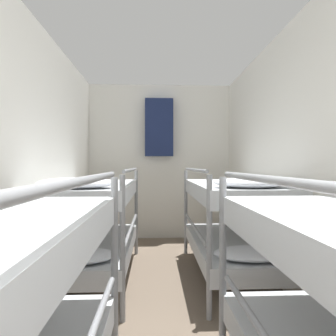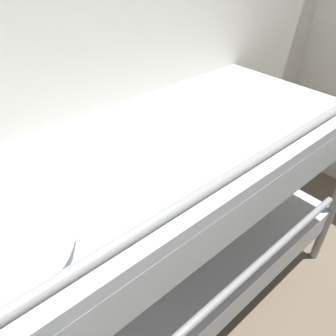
{
  "view_description": "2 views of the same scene",
  "coord_description": "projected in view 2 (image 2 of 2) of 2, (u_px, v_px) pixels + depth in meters",
  "views": [
    {
      "loc": [
        -0.09,
        0.47,
        1.18
      ],
      "look_at": [
        0.09,
        4.43,
        1.14
      ],
      "focal_mm": 32.0,
      "sensor_mm": 36.0,
      "label": 1
    },
    {
      "loc": [
        0.06,
        2.89,
        1.64
      ],
      "look_at": [
        -0.68,
        3.54,
        0.92
      ],
      "focal_mm": 35.0,
      "sensor_mm": 36.0,
      "label": 2
    }
  ],
  "objects": [
    {
      "name": "bunk_stack_left_far",
      "position": [
        158.0,
        220.0,
        1.41
      ],
      "size": [
        0.82,
        1.75,
        1.15
      ],
      "color": "gray",
      "rests_on": "ground_plane"
    }
  ]
}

